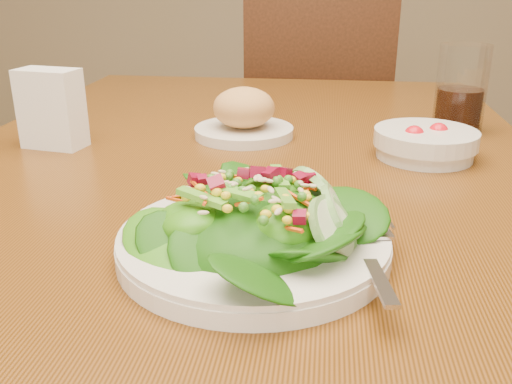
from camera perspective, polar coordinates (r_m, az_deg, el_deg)
dining_table at (r=0.84m, az=-1.83°, el=-4.04°), size 0.90×1.40×0.75m
chair_far at (r=1.81m, az=6.08°, el=4.93°), size 0.44×0.44×0.95m
salad_plate at (r=0.55m, az=0.71°, el=-3.57°), size 0.27×0.26×0.08m
bread_plate at (r=0.94m, az=-1.22°, el=7.52°), size 0.16×0.16×0.08m
tomato_bowl at (r=0.87m, az=16.56°, el=4.72°), size 0.15×0.15×0.05m
drinking_glass at (r=1.03m, az=19.75°, el=9.13°), size 0.08×0.08×0.15m
napkin_holder at (r=0.94m, az=-19.81°, el=8.05°), size 0.10×0.07×0.12m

